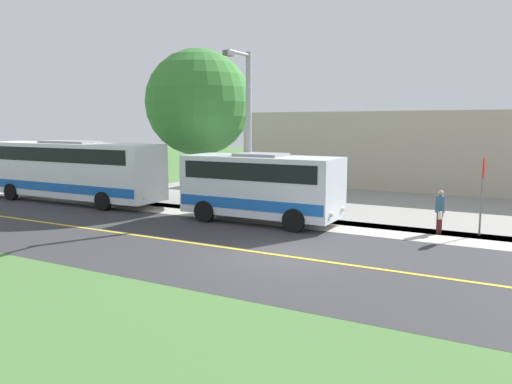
% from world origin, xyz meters
% --- Properties ---
extents(ground_plane, '(120.00, 120.00, 0.00)m').
position_xyz_m(ground_plane, '(0.00, 0.00, 0.00)').
color(ground_plane, '#477238').
extents(road_surface, '(8.00, 100.00, 0.01)m').
position_xyz_m(road_surface, '(0.00, 0.00, 0.00)').
color(road_surface, '#333335').
rests_on(road_surface, ground).
extents(sidewalk, '(2.40, 100.00, 0.01)m').
position_xyz_m(sidewalk, '(-5.20, 0.00, 0.00)').
color(sidewalk, '#B2ADA3').
rests_on(sidewalk, ground).
extents(parking_lot_surface, '(14.00, 36.00, 0.01)m').
position_xyz_m(parking_lot_surface, '(-12.40, 3.00, 0.00)').
color(parking_lot_surface, gray).
rests_on(parking_lot_surface, ground).
extents(road_centre_line, '(0.16, 100.00, 0.00)m').
position_xyz_m(road_centre_line, '(0.00, 0.00, 0.01)').
color(road_centre_line, gold).
rests_on(road_centre_line, ground).
extents(shuttle_bus_front, '(2.64, 6.72, 2.88)m').
position_xyz_m(shuttle_bus_front, '(-4.50, -3.10, 1.58)').
color(shuttle_bus_front, silver).
rests_on(shuttle_bus_front, ground).
extents(transit_bus_rear, '(2.59, 11.00, 3.21)m').
position_xyz_m(transit_bus_rear, '(-4.47, -14.32, 1.76)').
color(transit_bus_rear, white).
rests_on(transit_bus_rear, ground).
extents(pedestrian_with_bags, '(0.72, 0.34, 1.63)m').
position_xyz_m(pedestrian_with_bags, '(-5.78, 3.82, 0.87)').
color(pedestrian_with_bags, '#4C1919').
rests_on(pedestrian_with_bags, ground).
extents(stop_sign, '(0.76, 0.07, 2.88)m').
position_xyz_m(stop_sign, '(-6.10, 5.20, 1.96)').
color(stop_sign, slate).
rests_on(stop_sign, ground).
extents(street_light_pole, '(1.97, 0.24, 7.07)m').
position_xyz_m(street_light_pole, '(-4.86, -3.97, 3.93)').
color(street_light_pole, '#9E9EA3').
rests_on(street_light_pole, ground).
extents(tree_curbside, '(5.35, 5.35, 7.82)m').
position_xyz_m(tree_curbside, '(-7.40, -8.25, 5.13)').
color(tree_curbside, brown).
rests_on(tree_curbside, ground).
extents(commercial_building, '(10.00, 21.56, 4.83)m').
position_xyz_m(commercial_building, '(-21.40, -0.04, 2.42)').
color(commercial_building, '#B7A893').
rests_on(commercial_building, ground).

